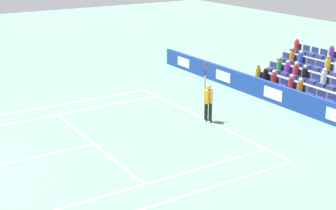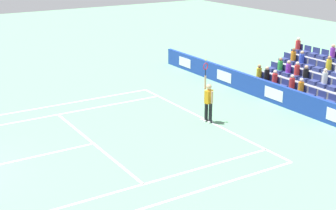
% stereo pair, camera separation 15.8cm
% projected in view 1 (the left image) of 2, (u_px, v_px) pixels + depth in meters
% --- Properties ---
extents(line_baseline, '(10.97, 0.10, 0.01)m').
position_uv_depth(line_baseline, '(204.00, 119.00, 22.50)').
color(line_baseline, white).
rests_on(line_baseline, ground).
extents(line_service, '(8.23, 0.10, 0.01)m').
position_uv_depth(line_service, '(94.00, 144.00, 19.71)').
color(line_service, white).
rests_on(line_service, ground).
extents(line_centre_service, '(0.10, 6.40, 0.01)m').
position_uv_depth(line_centre_service, '(14.00, 162.00, 18.09)').
color(line_centre_service, white).
rests_on(line_centre_service, ground).
extents(line_singles_sideline_left, '(0.10, 11.89, 0.01)m').
position_uv_depth(line_singles_sideline_left, '(48.00, 117.00, 22.78)').
color(line_singles_sideline_left, white).
rests_on(line_singles_sideline_left, ground).
extents(line_singles_sideline_right, '(0.10, 11.89, 0.01)m').
position_uv_depth(line_singles_sideline_right, '(133.00, 188.00, 16.18)').
color(line_singles_sideline_right, white).
rests_on(line_singles_sideline_right, ground).
extents(line_doubles_sideline_left, '(0.10, 11.89, 0.01)m').
position_uv_depth(line_doubles_sideline_left, '(39.00, 109.00, 23.88)').
color(line_doubles_sideline_left, white).
rests_on(line_doubles_sideline_left, ground).
extents(line_doubles_sideline_right, '(0.10, 11.89, 0.01)m').
position_uv_depth(line_doubles_sideline_right, '(154.00, 206.00, 15.09)').
color(line_doubles_sideline_right, white).
rests_on(line_doubles_sideline_right, ground).
extents(line_centre_mark, '(0.10, 0.20, 0.01)m').
position_uv_depth(line_centre_mark, '(202.00, 119.00, 22.45)').
color(line_centre_mark, white).
rests_on(line_centre_mark, ground).
extents(sponsor_barrier, '(19.94, 0.22, 1.01)m').
position_uv_depth(sponsor_barrier, '(274.00, 93.00, 24.56)').
color(sponsor_barrier, '#193899').
rests_on(sponsor_barrier, ground).
extents(tennis_player, '(0.54, 0.41, 2.85)m').
position_uv_depth(tennis_player, '(208.00, 101.00, 21.82)').
color(tennis_player, black).
rests_on(tennis_player, ground).
extents(stadium_stand, '(5.58, 3.80, 2.62)m').
position_uv_depth(stadium_stand, '(315.00, 81.00, 26.00)').
color(stadium_stand, gray).
rests_on(stadium_stand, ground).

